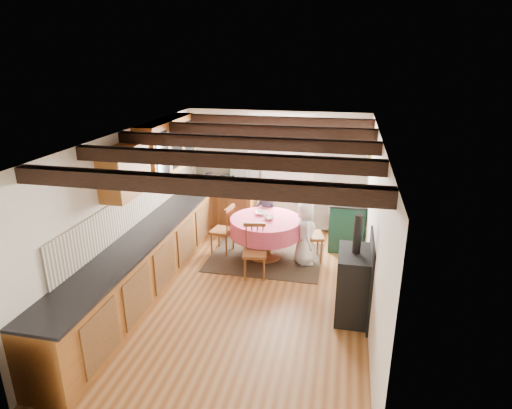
% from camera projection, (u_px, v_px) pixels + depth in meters
% --- Properties ---
extents(floor, '(3.60, 5.50, 0.00)m').
position_uv_depth(floor, '(245.00, 293.00, 6.54)').
color(floor, '#A36E3A').
rests_on(floor, ground).
extents(ceiling, '(3.60, 5.50, 0.00)m').
position_uv_depth(ceiling, '(243.00, 136.00, 5.74)').
color(ceiling, white).
rests_on(ceiling, ground).
extents(wall_back, '(3.60, 0.00, 2.40)m').
position_uv_depth(wall_back, '(276.00, 171.00, 8.67)').
color(wall_back, silver).
rests_on(wall_back, ground).
extents(wall_front, '(3.60, 0.00, 2.40)m').
position_uv_depth(wall_front, '(168.00, 336.00, 3.60)').
color(wall_front, silver).
rests_on(wall_front, ground).
extents(wall_left, '(0.00, 5.50, 2.40)m').
position_uv_depth(wall_left, '(129.00, 210.00, 6.49)').
color(wall_left, silver).
rests_on(wall_left, ground).
extents(wall_right, '(0.00, 5.50, 2.40)m').
position_uv_depth(wall_right, '(374.00, 230.00, 5.78)').
color(wall_right, silver).
rests_on(wall_right, ground).
extents(beam_a, '(3.60, 0.16, 0.16)m').
position_uv_depth(beam_a, '(192.00, 185.00, 3.92)').
color(beam_a, black).
rests_on(beam_a, ceiling).
extents(beam_b, '(3.60, 0.16, 0.16)m').
position_uv_depth(beam_b, '(223.00, 160.00, 4.85)').
color(beam_b, black).
rests_on(beam_b, ceiling).
extents(beam_c, '(3.60, 0.16, 0.16)m').
position_uv_depth(beam_c, '(244.00, 143.00, 5.77)').
color(beam_c, black).
rests_on(beam_c, ceiling).
extents(beam_d, '(3.60, 0.16, 0.16)m').
position_uv_depth(beam_d, '(259.00, 130.00, 6.69)').
color(beam_d, black).
rests_on(beam_d, ceiling).
extents(beam_e, '(3.60, 0.16, 0.16)m').
position_uv_depth(beam_e, '(270.00, 121.00, 7.61)').
color(beam_e, black).
rests_on(beam_e, ceiling).
extents(splash_left, '(0.02, 4.50, 0.55)m').
position_uv_depth(splash_left, '(139.00, 204.00, 6.77)').
color(splash_left, beige).
rests_on(splash_left, wall_left).
extents(splash_back, '(1.40, 0.02, 0.55)m').
position_uv_depth(splash_back, '(228.00, 168.00, 8.85)').
color(splash_back, beige).
rests_on(splash_back, wall_back).
extents(base_cabinet_left, '(0.60, 5.30, 0.88)m').
position_uv_depth(base_cabinet_left, '(151.00, 257.00, 6.69)').
color(base_cabinet_left, '#92571F').
rests_on(base_cabinet_left, floor).
extents(base_cabinet_back, '(1.30, 0.60, 0.88)m').
position_uv_depth(base_cabinet_back, '(223.00, 207.00, 8.86)').
color(base_cabinet_back, '#92571F').
rests_on(base_cabinet_back, floor).
extents(worktop_left, '(0.64, 5.30, 0.04)m').
position_uv_depth(worktop_left, '(150.00, 230.00, 6.53)').
color(worktop_left, black).
rests_on(worktop_left, base_cabinet_left).
extents(worktop_back, '(1.30, 0.64, 0.04)m').
position_uv_depth(worktop_back, '(222.00, 186.00, 8.69)').
color(worktop_back, black).
rests_on(worktop_back, base_cabinet_back).
extents(wall_cabinet_glass, '(0.34, 1.80, 0.90)m').
position_uv_depth(wall_cabinet_glass, '(168.00, 146.00, 7.32)').
color(wall_cabinet_glass, '#92571F').
rests_on(wall_cabinet_glass, wall_left).
extents(wall_cabinet_solid, '(0.34, 0.90, 0.70)m').
position_uv_depth(wall_cabinet_solid, '(125.00, 171.00, 5.95)').
color(wall_cabinet_solid, '#92571F').
rests_on(wall_cabinet_solid, wall_left).
extents(window_frame, '(1.34, 0.03, 1.54)m').
position_uv_depth(window_frame, '(281.00, 152.00, 8.51)').
color(window_frame, white).
rests_on(window_frame, wall_back).
extents(window_pane, '(1.20, 0.01, 1.40)m').
position_uv_depth(window_pane, '(281.00, 152.00, 8.51)').
color(window_pane, white).
rests_on(window_pane, wall_back).
extents(curtain_left, '(0.35, 0.10, 2.10)m').
position_uv_depth(curtain_left, '(239.00, 175.00, 8.76)').
color(curtain_left, '#B3BDA3').
rests_on(curtain_left, wall_back).
extents(curtain_right, '(0.35, 0.10, 2.10)m').
position_uv_depth(curtain_right, '(323.00, 180.00, 8.43)').
color(curtain_right, '#B3BDA3').
rests_on(curtain_right, wall_back).
extents(curtain_rod, '(2.00, 0.03, 0.03)m').
position_uv_depth(curtain_rod, '(281.00, 122.00, 8.23)').
color(curtain_rod, black).
rests_on(curtain_rod, wall_back).
extents(wall_picture, '(0.04, 0.50, 0.60)m').
position_uv_depth(wall_picture, '(369.00, 156.00, 7.74)').
color(wall_picture, gold).
rests_on(wall_picture, wall_right).
extents(wall_plate, '(0.30, 0.02, 0.30)m').
position_uv_depth(wall_plate, '(330.00, 149.00, 8.27)').
color(wall_plate, silver).
rests_on(wall_plate, wall_back).
extents(rug, '(1.97, 1.53, 0.01)m').
position_uv_depth(rug, '(266.00, 257.00, 7.66)').
color(rug, '#342B21').
rests_on(rug, floor).
extents(dining_table, '(1.24, 1.24, 0.75)m').
position_uv_depth(dining_table, '(266.00, 238.00, 7.54)').
color(dining_table, '#CC5266').
rests_on(dining_table, floor).
extents(chair_near, '(0.45, 0.46, 0.88)m').
position_uv_depth(chair_near, '(254.00, 252.00, 6.88)').
color(chair_near, brown).
rests_on(chair_near, floor).
extents(chair_left, '(0.46, 0.44, 0.90)m').
position_uv_depth(chair_left, '(222.00, 229.00, 7.75)').
color(chair_left, brown).
rests_on(chair_left, floor).
extents(chair_right, '(0.54, 0.52, 1.00)m').
position_uv_depth(chair_right, '(311.00, 234.00, 7.42)').
color(chair_right, brown).
rests_on(chair_right, floor).
extents(aga_range, '(0.65, 1.00, 0.92)m').
position_uv_depth(aga_range, '(347.00, 221.00, 8.08)').
color(aga_range, '#113729').
rests_on(aga_range, floor).
extents(cast_iron_stove, '(0.45, 0.75, 1.49)m').
position_uv_depth(cast_iron_stove, '(355.00, 267.00, 5.73)').
color(cast_iron_stove, black).
rests_on(cast_iron_stove, floor).
extents(child_far, '(0.43, 0.32, 1.09)m').
position_uv_depth(child_far, '(266.00, 216.00, 8.10)').
color(child_far, '#312D42').
rests_on(child_far, floor).
extents(child_right, '(0.49, 0.62, 1.13)m').
position_uv_depth(child_right, '(305.00, 233.00, 7.28)').
color(child_right, silver).
rests_on(child_right, floor).
extents(bowl_a, '(0.26, 0.26, 0.05)m').
position_uv_depth(bowl_a, '(261.00, 213.00, 7.60)').
color(bowl_a, silver).
rests_on(bowl_a, dining_table).
extents(bowl_b, '(0.25, 0.25, 0.06)m').
position_uv_depth(bowl_b, '(269.00, 218.00, 7.36)').
color(bowl_b, silver).
rests_on(bowl_b, dining_table).
extents(cup, '(0.12, 0.12, 0.09)m').
position_uv_depth(cup, '(266.00, 217.00, 7.34)').
color(cup, silver).
rests_on(cup, dining_table).
extents(canister_tall, '(0.15, 0.15, 0.25)m').
position_uv_depth(canister_tall, '(209.00, 179.00, 8.65)').
color(canister_tall, '#262628').
rests_on(canister_tall, worktop_back).
extents(canister_wide, '(0.18, 0.18, 0.20)m').
position_uv_depth(canister_wide, '(225.00, 180.00, 8.69)').
color(canister_wide, '#262628').
rests_on(canister_wide, worktop_back).
extents(canister_slim, '(0.09, 0.09, 0.25)m').
position_uv_depth(canister_slim, '(234.00, 181.00, 8.51)').
color(canister_slim, '#262628').
rests_on(canister_slim, worktop_back).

